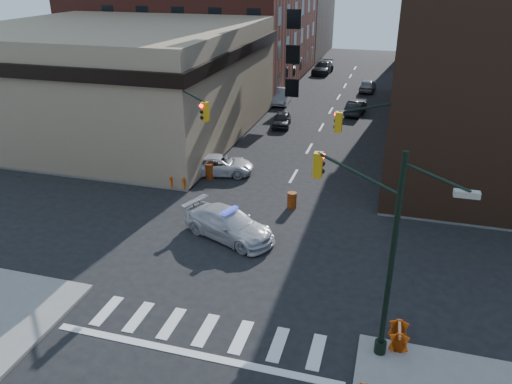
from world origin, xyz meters
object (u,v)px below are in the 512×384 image
Objects in this scene: parked_car_wnear at (282,119)px; pedestrian_a at (189,167)px; barrel_road at (292,200)px; barricade_se_a at (399,336)px; parked_car_enear at (356,107)px; barrel_bank at (209,171)px; pickup at (219,165)px; barricade_nw_a at (179,181)px; pedestrian_b at (118,156)px; police_car at (229,224)px; parked_car_wfar at (282,96)px.

pedestrian_a is at bearing -109.16° from parked_car_wnear.
barricade_se_a is at bearing -58.98° from barrel_road.
barrel_bank is (-8.00, -19.25, -0.16)m from parked_car_enear.
pickup reaches higher than barricade_nw_a.
pedestrian_a is 1.12× the size of pedestrian_b.
police_car is 5.10m from barrel_road.
pedestrian_a is (-4.95, 6.24, 0.36)m from police_car.
barrel_road is (-1.56, -22.22, -0.19)m from parked_car_enear.
parked_car_wnear is (1.55, 12.36, -0.03)m from pickup.
parked_car_wnear is 8.49m from parked_car_enear.
parked_car_wfar is 22.67m from pedestrian_a.
parked_car_wnear is 3.76× the size of barrel_road.
police_car reaches higher than barrel_bank.
police_car is 3.06× the size of pedestrian_b.
parked_car_wfar is 25.28m from barrel_road.
pedestrian_a reaches higher than barricade_nw_a.
police_car reaches higher than parked_car_enear.
pedestrian_a is at bearing 60.96° from police_car.
police_car reaches higher than parked_car_wnear.
barricade_se_a is (4.93, -33.02, -0.13)m from parked_car_enear.
parked_car_wfar reaches higher than barrel_road.
pedestrian_b is (-6.80, -21.79, 0.25)m from parked_car_wfar.
barrel_bank reaches higher than barrel_road.
barrel_road is 0.93× the size of barrel_bank.
police_car is 11.01m from barricade_se_a.
pedestrian_b is (-10.75, 7.10, 0.25)m from police_car.
police_car reaches higher than barrel_road.
pedestrian_b is 6.82m from barrel_bank.
barricade_se_a is at bearing -102.76° from police_car.
barricade_nw_a is (-5.13, 5.04, -0.17)m from police_car.
pickup is at bearing 38.11° from barricade_se_a.
barrel_road is at bearing -2.27° from barricade_nw_a.
parked_car_wnear is 0.80× the size of parked_car_wfar.
parked_car_enear is 2.40× the size of pedestrian_b.
pedestrian_b reaches higher than parked_car_wfar.
barricade_se_a is 0.90× the size of barricade_nw_a.
pickup is at bearing 61.70° from pedestrian_a.
pedestrian_a reaches higher than police_car.
barrel_bank is at bearing 9.39° from pedestrian_b.
pickup is 1.27× the size of parked_car_wnear.
barricade_se_a is (19.73, -13.46, -0.47)m from pedestrian_b.
parked_car_enear is (4.05, 26.66, -0.08)m from police_car.
barricade_se_a is at bearing -27.53° from pedestrian_b.
barrel_bank is (0.00, -21.48, -0.24)m from parked_car_wfar.
parked_car_enear is at bearing 71.04° from pedestrian_a.
pedestrian_b is (-7.18, -1.27, 0.36)m from pickup.
pedestrian_b reaches higher than pickup.
barricade_se_a is (8.98, -6.36, -0.22)m from police_car.
parked_car_enear is (6.06, 5.94, 0.05)m from parked_car_wnear.
pickup is at bearing -104.85° from parked_car_wnear.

